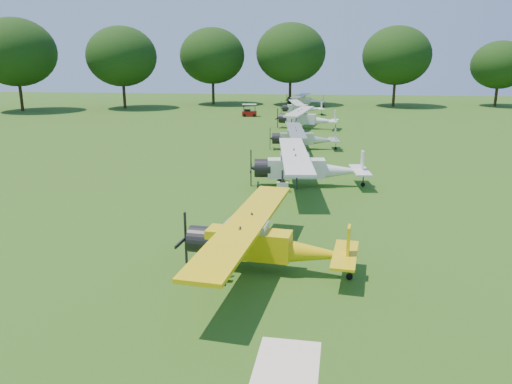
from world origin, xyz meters
TOP-DOWN VIEW (x-y plane):
  - ground at (0.00, 0.00)m, footprint 160.00×160.00m
  - tree_belt at (3.57, 0.16)m, footprint 137.36×130.27m
  - aircraft_2 at (-0.06, -8.52)m, footprint 6.58×10.45m
  - aircraft_3 at (1.29, 4.14)m, footprint 7.24×11.52m
  - aircraft_4 at (0.79, 16.70)m, footprint 5.94×9.45m
  - aircraft_5 at (0.84, 29.32)m, footprint 6.84×10.84m
  - aircraft_6 at (0.03, 42.51)m, footprint 5.88×9.31m
  - aircraft_7 at (0.27, 54.13)m, footprint 6.28×9.94m
  - golf_cart at (-6.70, 40.08)m, footprint 1.98×1.32m

SIDE VIEW (x-z plane):
  - ground at x=0.00m, z-range 0.00..0.00m
  - golf_cart at x=-6.70m, z-range -0.27..1.34m
  - aircraft_6 at x=0.03m, z-range 0.15..1.98m
  - aircraft_4 at x=0.79m, z-range 0.16..2.01m
  - aircraft_7 at x=0.27m, z-range 0.16..2.12m
  - aircraft_2 at x=-0.06m, z-range 0.17..2.22m
  - aircraft_5 at x=0.84m, z-range 0.18..2.31m
  - aircraft_3 at x=1.29m, z-range 0.19..2.46m
  - tree_belt at x=3.57m, z-range 0.77..15.29m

